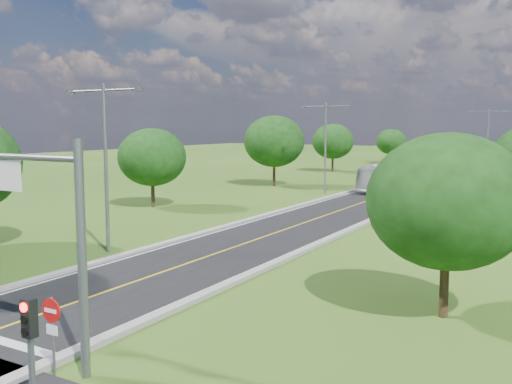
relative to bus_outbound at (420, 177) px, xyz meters
The scene contains 19 objects.
ground 6.99m from the bus_outbound, 109.09° to the left, with size 260.00×260.00×0.00m, color #2B4F16.
road 12.73m from the bus_outbound, 100.15° to the left, with size 8.00×150.00×0.06m, color black.
curb_left 14.10m from the bus_outbound, 117.52° to the left, with size 0.50×150.00×0.22m, color gray.
curb_right 12.68m from the bus_outbound, 80.75° to the left, with size 0.50×150.00×0.22m, color gray.
signal_mast 54.69m from the bus_outbound, 88.47° to the right, with size 8.54×0.33×7.20m.
signal_pole_right 57.79m from the bus_outbound, 85.06° to the right, with size 0.32×0.31×3.48m.
do_not_enter_right 55.16m from the bus_outbound, 87.12° to the right, with size 0.76×0.11×2.50m.
speed_limit_sign 15.86m from the bus_outbound, 79.20° to the right, with size 0.55×0.09×2.40m.
overpass 86.46m from the bus_outbound, 91.48° to the left, with size 30.00×3.00×3.20m.
streetlight_near_left 42.60m from the bus_outbound, 101.19° to the right, with size 5.90×0.25×10.00m.
streetlight_mid_left 12.64m from the bus_outbound, 133.83° to the right, with size 5.90×0.25×10.00m.
streetlight_far_right 25.10m from the bus_outbound, 81.22° to the left, with size 5.90×0.25×10.00m.
tree_lb 31.55m from the bus_outbound, 125.48° to the right, with size 6.30×6.30×7.33m.
tree_lc 18.03m from the bus_outbound, 168.30° to the right, with size 7.56×7.56×8.79m.
tree_ld 28.25m from the bus_outbound, 133.26° to the left, with size 6.72×6.72×7.82m.
tree_le 47.55m from the bus_outbound, 110.63° to the left, with size 5.88×5.88×6.84m.
tree_ra 45.23m from the bus_outbound, 74.88° to the right, with size 6.30×6.30×7.33m.
bus_outbound is the anchor object (origin of this frame).
bus_inbound 3.84m from the bus_outbound, 147.62° to the right, with size 2.69×11.48×3.20m, color beige.
Camera 1 is at (18.48, -12.72, 7.59)m, focal length 40.00 mm.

